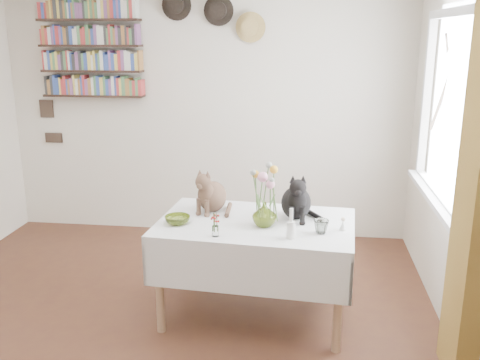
# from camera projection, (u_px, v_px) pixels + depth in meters

# --- Properties ---
(room) EXTENTS (4.08, 4.58, 2.58)m
(room) POSITION_uv_depth(u_px,v_px,m) (133.00, 165.00, 3.13)
(room) COLOR #58321D
(room) RESTS_ON ground
(window) EXTENTS (0.12, 1.52, 1.32)m
(window) POSITION_uv_depth(u_px,v_px,m) (450.00, 125.00, 3.62)
(window) COLOR white
(window) RESTS_ON room
(curtain) EXTENTS (0.12, 0.38, 2.10)m
(curtain) POSITION_uv_depth(u_px,v_px,m) (476.00, 200.00, 2.81)
(curtain) COLOR brown
(curtain) RESTS_ON room
(dining_table) EXTENTS (1.42, 0.97, 0.72)m
(dining_table) POSITION_uv_depth(u_px,v_px,m) (256.00, 245.00, 3.78)
(dining_table) COLOR white
(dining_table) RESTS_ON room
(tabby_cat) EXTENTS (0.32, 0.35, 0.34)m
(tabby_cat) POSITION_uv_depth(u_px,v_px,m) (212.00, 188.00, 3.93)
(tabby_cat) COLOR brown
(tabby_cat) RESTS_ON dining_table
(black_cat) EXTENTS (0.26, 0.32, 0.35)m
(black_cat) POSITION_uv_depth(u_px,v_px,m) (296.00, 194.00, 3.77)
(black_cat) COLOR black
(black_cat) RESTS_ON dining_table
(flower_vase) EXTENTS (0.18, 0.18, 0.17)m
(flower_vase) POSITION_uv_depth(u_px,v_px,m) (264.00, 214.00, 3.62)
(flower_vase) COLOR #A3B848
(flower_vase) RESTS_ON dining_table
(green_bowl) EXTENTS (0.19, 0.19, 0.05)m
(green_bowl) POSITION_uv_depth(u_px,v_px,m) (177.00, 220.00, 3.69)
(green_bowl) COLOR #A3B848
(green_bowl) RESTS_ON dining_table
(drinking_glass) EXTENTS (0.10, 0.10, 0.09)m
(drinking_glass) POSITION_uv_depth(u_px,v_px,m) (321.00, 227.00, 3.50)
(drinking_glass) COLOR white
(drinking_glass) RESTS_ON dining_table
(candlestick) EXTENTS (0.06, 0.06, 0.20)m
(candlestick) POSITION_uv_depth(u_px,v_px,m) (291.00, 228.00, 3.41)
(candlestick) COLOR white
(candlestick) RESTS_ON dining_table
(berry_jar) EXTENTS (0.04, 0.04, 0.18)m
(berry_jar) POSITION_uv_depth(u_px,v_px,m) (215.00, 225.00, 3.44)
(berry_jar) COLOR white
(berry_jar) RESTS_ON dining_table
(porcelain_figurine) EXTENTS (0.05, 0.05, 0.09)m
(porcelain_figurine) POSITION_uv_depth(u_px,v_px,m) (343.00, 225.00, 3.56)
(porcelain_figurine) COLOR white
(porcelain_figurine) RESTS_ON dining_table
(flower_bouquet) EXTENTS (0.17, 0.13, 0.39)m
(flower_bouquet) POSITION_uv_depth(u_px,v_px,m) (265.00, 178.00, 3.56)
(flower_bouquet) COLOR #4C7233
(flower_bouquet) RESTS_ON flower_vase
(bookshelf_unit) EXTENTS (1.00, 0.16, 0.91)m
(bookshelf_unit) POSITION_uv_depth(u_px,v_px,m) (91.00, 50.00, 5.18)
(bookshelf_unit) COLOR black
(bookshelf_unit) RESTS_ON room
(wall_hats) EXTENTS (0.98, 0.09, 0.48)m
(wall_hats) POSITION_uv_depth(u_px,v_px,m) (215.00, 14.00, 4.97)
(wall_hats) COLOR black
(wall_hats) RESTS_ON room
(wall_art_plaques) EXTENTS (0.21, 0.02, 0.44)m
(wall_art_plaques) POSITION_uv_depth(u_px,v_px,m) (50.00, 121.00, 5.50)
(wall_art_plaques) COLOR #38281E
(wall_art_plaques) RESTS_ON room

